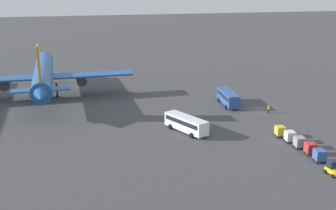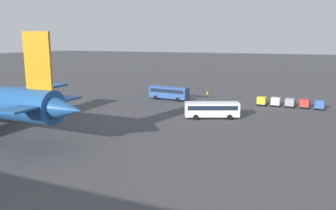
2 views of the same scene
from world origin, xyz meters
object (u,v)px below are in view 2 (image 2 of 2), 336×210
at_px(worker_person, 207,94).
at_px(cargo_cart_blue, 320,104).
at_px(shuttle_bus_far, 212,109).
at_px(cargo_cart_red, 305,103).
at_px(shuttle_bus_near, 169,92).
at_px(cargo_cart_grey, 290,102).
at_px(cargo_cart_white, 276,101).
at_px(cargo_cart_yellow, 262,101).

distance_m(worker_person, cargo_cart_blue, 26.81).
height_order(shuttle_bus_far, cargo_cart_blue, shuttle_bus_far).
height_order(cargo_cart_blue, cargo_cart_red, same).
bearing_deg(shuttle_bus_near, cargo_cart_grey, -171.08).
bearing_deg(cargo_cart_blue, cargo_cart_grey, -0.14).
xyz_separation_m(shuttle_bus_far, cargo_cart_grey, (-13.07, -16.71, -0.66)).
bearing_deg(shuttle_bus_far, cargo_cart_grey, -151.83).
xyz_separation_m(cargo_cart_blue, cargo_cart_grey, (6.01, -0.01, 0.00)).
xyz_separation_m(cargo_cart_grey, cargo_cart_white, (3.00, 0.09, 0.00)).
height_order(shuttle_bus_far, worker_person, shuttle_bus_far).
bearing_deg(cargo_cart_red, worker_person, -10.91).
distance_m(worker_person, cargo_cart_red, 23.81).
height_order(worker_person, cargo_cart_white, cargo_cart_white).
distance_m(shuttle_bus_far, worker_person, 22.69).
relative_size(worker_person, cargo_cart_blue, 0.78).
bearing_deg(shuttle_bus_near, worker_person, -136.10).
height_order(shuttle_bus_near, worker_person, shuttle_bus_near).
bearing_deg(cargo_cart_blue, cargo_cart_yellow, 1.84).
xyz_separation_m(cargo_cart_grey, cargo_cart_yellow, (6.01, 0.40, 0.00)).
bearing_deg(cargo_cart_blue, shuttle_bus_far, 41.19).
bearing_deg(cargo_cart_grey, cargo_cart_yellow, 3.82).
height_order(cargo_cart_white, cargo_cart_yellow, same).
relative_size(shuttle_bus_far, cargo_cart_grey, 4.66).
xyz_separation_m(shuttle_bus_near, cargo_cart_white, (-25.46, -1.52, -0.75)).
bearing_deg(shuttle_bus_near, cargo_cart_blue, -171.66).
bearing_deg(cargo_cart_grey, cargo_cart_red, -175.31).
xyz_separation_m(worker_person, cargo_cart_red, (-23.38, 4.51, 0.32)).
distance_m(shuttle_bus_far, cargo_cart_grey, 21.22).
xyz_separation_m(shuttle_bus_near, cargo_cart_red, (-31.46, -1.86, -0.75)).
distance_m(shuttle_bus_near, cargo_cart_white, 25.52).
height_order(cargo_cart_blue, cargo_cart_grey, same).
distance_m(worker_person, cargo_cart_grey, 20.93).
bearing_deg(shuttle_bus_far, cargo_cart_blue, -162.60).
height_order(worker_person, cargo_cart_blue, cargo_cart_blue).
height_order(shuttle_bus_far, cargo_cart_red, shuttle_bus_far).
xyz_separation_m(worker_person, cargo_cart_blue, (-26.38, 4.77, 0.32)).
xyz_separation_m(cargo_cart_blue, cargo_cart_yellow, (12.01, 0.39, 0.00)).
relative_size(shuttle_bus_near, cargo_cart_red, 4.63).
bearing_deg(cargo_cart_red, cargo_cart_grey, 4.69).
bearing_deg(cargo_cart_blue, cargo_cart_red, -4.97).
bearing_deg(cargo_cart_yellow, cargo_cart_white, -174.07).
relative_size(cargo_cart_blue, cargo_cart_white, 1.00).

